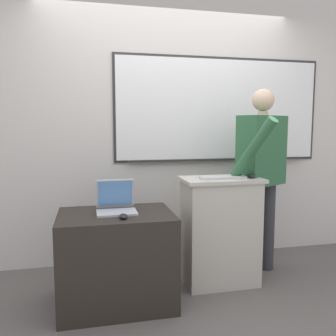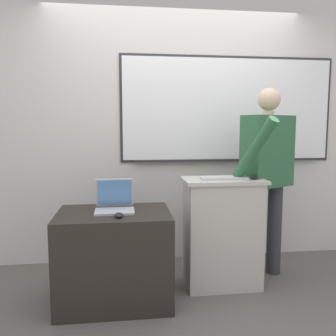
{
  "view_description": "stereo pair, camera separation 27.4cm",
  "coord_description": "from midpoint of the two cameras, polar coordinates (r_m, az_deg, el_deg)",
  "views": [
    {
      "loc": [
        -0.79,
        -2.4,
        1.36
      ],
      "look_at": [
        -0.16,
        0.39,
        1.03
      ],
      "focal_mm": 38.0,
      "sensor_mm": 36.0,
      "label": 1
    },
    {
      "loc": [
        -0.52,
        -2.45,
        1.36
      ],
      "look_at": [
        -0.16,
        0.39,
        1.03
      ],
      "focal_mm": 38.0,
      "sensor_mm": 36.0,
      "label": 2
    }
  ],
  "objects": [
    {
      "name": "ground_plane",
      "position": [
        2.85,
        7.39,
        -21.86
      ],
      "size": [
        30.0,
        30.0,
        0.0
      ],
      "primitive_type": "plane",
      "color": "#5B5654"
    },
    {
      "name": "back_wall",
      "position": [
        3.64,
        3.43,
        8.08
      ],
      "size": [
        6.4,
        0.17,
        2.9
      ],
      "color": "silver",
      "rests_on": "ground_plane"
    },
    {
      "name": "lectern_podium",
      "position": [
        3.13,
        11.21,
        -10.09
      ],
      "size": [
        0.67,
        0.41,
        0.93
      ],
      "color": "#BCB7AD",
      "rests_on": "ground_plane"
    },
    {
      "name": "side_desk",
      "position": [
        2.85,
        -5.79,
        -14.05
      ],
      "size": [
        0.86,
        0.61,
        0.71
      ],
      "color": "#28231E",
      "rests_on": "ground_plane"
    },
    {
      "name": "person_presenter",
      "position": [
        3.29,
        17.95,
        -0.11
      ],
      "size": [
        0.64,
        0.72,
        1.69
      ],
      "rotation": [
        0.0,
        0.0,
        0.47
      ],
      "color": "#333338",
      "rests_on": "ground_plane"
    },
    {
      "name": "laptop",
      "position": [
        2.78,
        -5.77,
        -5.44
      ],
      "size": [
        0.3,
        0.27,
        0.24
      ],
      "color": "#B7BABF",
      "rests_on": "side_desk"
    },
    {
      "name": "wireless_keyboard",
      "position": [
        2.98,
        11.63,
        -1.65
      ],
      "size": [
        0.38,
        0.11,
        0.02
      ],
      "color": "silver",
      "rests_on": "lectern_podium"
    },
    {
      "name": "computer_mouse_by_laptop",
      "position": [
        2.57,
        -4.87,
        -7.58
      ],
      "size": [
        0.06,
        0.1,
        0.03
      ],
      "color": "black",
      "rests_on": "side_desk"
    },
    {
      "name": "computer_mouse_by_keyboard",
      "position": [
        3.05,
        16.15,
        -1.45
      ],
      "size": [
        0.06,
        0.1,
        0.03
      ],
      "color": "black",
      "rests_on": "lectern_podium"
    }
  ]
}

